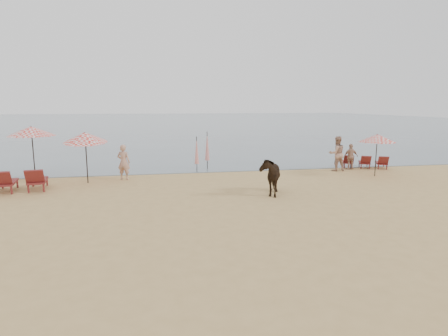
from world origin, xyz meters
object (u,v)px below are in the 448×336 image
(umbrella_open_left_b, at_px, (85,137))
(beachgoer_right_b, at_px, (351,157))
(lounger_cluster_left, at_px, (5,181))
(lounger_cluster_right, at_px, (365,162))
(beachgoer_left, at_px, (124,162))
(umbrella_open_right, at_px, (377,138))
(umbrella_open_left_a, at_px, (31,131))
(umbrella_closed_left, at_px, (207,146))
(cow, at_px, (270,175))
(umbrella_closed_right, at_px, (197,150))
(beachgoer_right_a, at_px, (337,154))

(umbrella_open_left_b, distance_m, beachgoer_right_b, 14.50)
(lounger_cluster_left, relative_size, umbrella_open_left_b, 1.35)
(lounger_cluster_right, relative_size, beachgoer_left, 1.60)
(umbrella_open_right, xyz_separation_m, beachgoer_right_b, (-0.24, 2.12, -1.26))
(lounger_cluster_right, distance_m, umbrella_open_right, 3.07)
(lounger_cluster_left, bearing_deg, umbrella_open_left_a, 78.97)
(umbrella_open_right, relative_size, beachgoer_left, 1.25)
(umbrella_closed_left, xyz_separation_m, cow, (1.71, -6.53, -0.55))
(lounger_cluster_right, bearing_deg, umbrella_open_left_b, -149.73)
(umbrella_open_left_b, distance_m, umbrella_closed_right, 5.88)
(umbrella_open_left_b, xyz_separation_m, beachgoer_right_b, (14.38, 1.17, -1.46))
(lounger_cluster_right, bearing_deg, cow, -120.46)
(lounger_cluster_right, xyz_separation_m, umbrella_closed_left, (-9.29, 1.26, 0.98))
(lounger_cluster_left, xyz_separation_m, beachgoer_right_a, (16.51, 2.38, 0.50))
(cow, height_order, beachgoer_right_b, cow)
(umbrella_closed_left, bearing_deg, lounger_cluster_right, -7.70)
(umbrella_closed_left, bearing_deg, umbrella_open_right, -23.78)
(lounger_cluster_left, bearing_deg, beachgoer_left, 13.94)
(lounger_cluster_left, xyz_separation_m, umbrella_open_left_b, (3.14, 1.43, 1.72))
(lounger_cluster_right, distance_m, umbrella_closed_left, 9.43)
(umbrella_open_left_a, bearing_deg, beachgoer_left, 4.89)
(umbrella_open_left_a, distance_m, cow, 12.57)
(umbrella_closed_right, xyz_separation_m, beachgoer_right_b, (8.89, -0.68, -0.48))
(lounger_cluster_left, distance_m, umbrella_open_right, 17.83)
(lounger_cluster_left, bearing_deg, umbrella_closed_left, 15.20)
(lounger_cluster_right, height_order, umbrella_closed_left, umbrella_closed_left)
(lounger_cluster_left, distance_m, umbrella_closed_right, 9.27)
(lounger_cluster_right, xyz_separation_m, umbrella_open_right, (-0.88, -2.45, 1.63))
(umbrella_open_left_b, distance_m, beachgoer_right_a, 13.47)
(umbrella_open_left_a, xyz_separation_m, cow, (10.92, -6.01, -1.57))
(umbrella_open_right, relative_size, umbrella_closed_left, 1.01)
(lounger_cluster_right, bearing_deg, umbrella_open_right, -84.97)
(cow, bearing_deg, beachgoer_left, 161.96)
(cow, bearing_deg, lounger_cluster_left, -175.09)
(umbrella_closed_right, distance_m, cow, 6.14)
(lounger_cluster_right, xyz_separation_m, umbrella_open_left_b, (-15.50, -1.50, 1.83))
(beachgoer_right_a, bearing_deg, cow, 39.51)
(lounger_cluster_left, relative_size, beachgoer_right_b, 2.30)
(umbrella_open_left_a, relative_size, umbrella_open_right, 1.19)
(umbrella_open_left_a, xyz_separation_m, umbrella_open_left_b, (3.00, -2.24, -0.18))
(umbrella_open_left_b, xyz_separation_m, cow, (7.92, -3.77, -1.40))
(lounger_cluster_left, distance_m, beachgoer_right_b, 17.71)
(umbrella_closed_left, distance_m, beachgoer_left, 5.06)
(umbrella_open_left_b, bearing_deg, beachgoer_right_b, 21.11)
(umbrella_open_left_b, bearing_deg, beachgoer_right_a, 20.48)
(umbrella_closed_right, relative_size, beachgoer_right_a, 1.02)
(cow, bearing_deg, umbrella_open_left_a, 168.01)
(umbrella_open_left_b, distance_m, umbrella_closed_left, 6.85)
(umbrella_closed_left, distance_m, beachgoer_right_a, 7.40)
(beachgoer_left, height_order, beachgoer_right_a, beachgoer_right_a)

